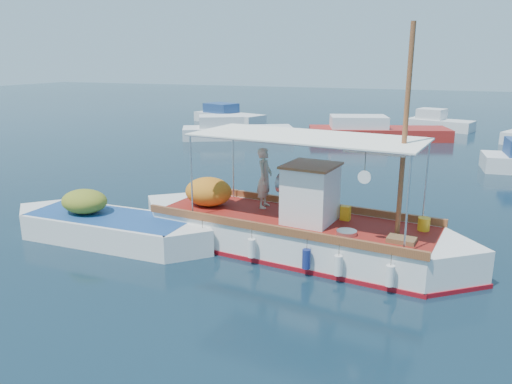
% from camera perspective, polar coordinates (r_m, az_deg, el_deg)
% --- Properties ---
extents(ground, '(160.00, 160.00, 0.00)m').
position_cam_1_polar(ground, '(14.26, 3.49, -7.49)').
color(ground, black).
rests_on(ground, ground).
extents(fishing_caique, '(10.62, 3.83, 6.52)m').
position_cam_1_polar(fishing_caique, '(14.64, 3.93, -4.48)').
color(fishing_caique, white).
rests_on(fishing_caique, ground).
extents(dinghy, '(7.16, 2.05, 1.75)m').
position_cam_1_polar(dinghy, '(16.10, -16.55, -4.03)').
color(dinghy, white).
rests_on(dinghy, ground).
extents(bg_boat_nw, '(7.81, 5.62, 1.80)m').
position_cam_1_polar(bg_boat_nw, '(34.98, -2.49, 6.94)').
color(bg_boat_nw, silver).
rests_on(bg_boat_nw, ground).
extents(bg_boat_n, '(9.81, 5.63, 1.80)m').
position_cam_1_polar(bg_boat_n, '(35.56, 13.35, 6.68)').
color(bg_boat_n, maroon).
rests_on(bg_boat_n, ground).
extents(bg_boat_far_w, '(6.88, 4.29, 1.80)m').
position_cam_1_polar(bg_boat_far_w, '(43.81, -3.27, 8.59)').
color(bg_boat_far_w, silver).
rests_on(bg_boat_far_w, ground).
extents(bg_boat_far_n, '(5.21, 3.33, 1.80)m').
position_cam_1_polar(bg_boat_far_n, '(41.65, 20.09, 7.36)').
color(bg_boat_far_n, silver).
rests_on(bg_boat_far_n, ground).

